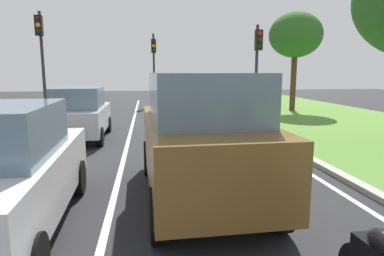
# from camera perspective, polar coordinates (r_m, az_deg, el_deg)

# --- Properties ---
(ground_plane) EXTENTS (60.00, 60.00, 0.00)m
(ground_plane) POSITION_cam_1_polar(r_m,az_deg,el_deg) (11.43, -7.25, -2.12)
(ground_plane) COLOR #262628
(lane_line_center) EXTENTS (0.12, 32.00, 0.01)m
(lane_line_center) POSITION_cam_1_polar(r_m,az_deg,el_deg) (11.45, -10.76, -2.18)
(lane_line_center) COLOR silver
(lane_line_center) RESTS_ON ground
(lane_line_right_edge) EXTENTS (0.12, 32.00, 0.01)m
(lane_line_right_edge) POSITION_cam_1_polar(r_m,az_deg,el_deg) (12.00, 10.21, -1.62)
(lane_line_right_edge) COLOR silver
(lane_line_right_edge) RESTS_ON ground
(grass_verge_right) EXTENTS (9.00, 48.00, 0.06)m
(grass_verge_right) POSITION_cam_1_polar(r_m,az_deg,el_deg) (14.27, 29.29, -0.82)
(grass_verge_right) COLOR #548433
(grass_verge_right) RESTS_ON ground
(curb_right) EXTENTS (0.24, 48.00, 0.12)m
(curb_right) POSITION_cam_1_polar(r_m,az_deg,el_deg) (12.15, 12.46, -1.28)
(curb_right) COLOR #9E9B93
(curb_right) RESTS_ON ground
(car_suv_ahead) EXTENTS (2.08, 4.55, 2.28)m
(car_suv_ahead) POSITION_cam_1_polar(r_m,az_deg,el_deg) (6.03, 1.45, -1.29)
(car_suv_ahead) COLOR brown
(car_suv_ahead) RESTS_ON ground
(car_hatchback_far) EXTENTS (1.75, 3.71, 1.78)m
(car_hatchback_far) POSITION_cam_1_polar(r_m,az_deg,el_deg) (12.01, -18.41, 2.29)
(car_hatchback_far) COLOR #B7BABF
(car_hatchback_far) RESTS_ON ground
(traffic_light_near_right) EXTENTS (0.32, 0.50, 4.38)m
(traffic_light_near_right) POSITION_cam_1_polar(r_m,az_deg,el_deg) (15.89, 11.06, 11.81)
(traffic_light_near_right) COLOR #2D2D2D
(traffic_light_near_right) RESTS_ON ground
(traffic_light_overhead_left) EXTENTS (0.32, 0.50, 5.01)m
(traffic_light_overhead_left) POSITION_cam_1_polar(r_m,az_deg,el_deg) (17.35, -24.23, 12.41)
(traffic_light_overhead_left) COLOR #2D2D2D
(traffic_light_overhead_left) RESTS_ON ground
(traffic_light_far_median) EXTENTS (0.32, 0.50, 4.79)m
(traffic_light_far_median) POSITION_cam_1_polar(r_m,az_deg,el_deg) (23.15, -6.50, 11.69)
(traffic_light_far_median) COLOR #2D2D2D
(traffic_light_far_median) RESTS_ON ground
(tree_roadside_far) EXTENTS (2.95, 2.95, 5.58)m
(tree_roadside_far) POSITION_cam_1_polar(r_m,az_deg,el_deg) (20.38, 17.15, 14.75)
(tree_roadside_far) COLOR #4C331E
(tree_roadside_far) RESTS_ON ground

